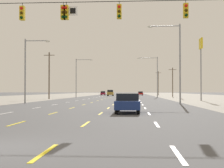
# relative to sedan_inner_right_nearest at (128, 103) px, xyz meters

# --- Properties ---
(ground_plane) EXTENTS (572.00, 572.00, 0.00)m
(ground_plane) POSITION_rel_sedan_inner_right_nearest_xyz_m (-3.70, 50.60, -0.76)
(ground_plane) COLOR #4C4C4F
(lot_apron_left) EXTENTS (28.00, 440.00, 0.01)m
(lot_apron_left) POSITION_rel_sedan_inner_right_nearest_xyz_m (-28.45, 50.60, -0.75)
(lot_apron_left) COLOR gray
(lot_apron_left) RESTS_ON ground
(lot_apron_right) EXTENTS (28.00, 440.00, 0.01)m
(lot_apron_right) POSITION_rel_sedan_inner_right_nearest_xyz_m (21.05, 50.60, -0.75)
(lot_apron_right) COLOR gray
(lot_apron_right) RESTS_ON ground
(lane_markings) EXTENTS (10.64, 227.60, 0.01)m
(lane_markings) POSITION_rel_sedan_inner_right_nearest_xyz_m (-3.70, 89.10, -0.75)
(lane_markings) COLOR white
(lane_markings) RESTS_ON ground
(signal_span_wire) EXTENTS (24.82, 0.53, 8.70)m
(signal_span_wire) POSITION_rel_sedan_inner_right_nearest_xyz_m (-3.70, -3.51, 4.48)
(signal_span_wire) COLOR brown
(signal_span_wire) RESTS_ON ground
(sedan_inner_right_nearest) EXTENTS (1.80, 4.50, 1.46)m
(sedan_inner_right_nearest) POSITION_rel_sedan_inner_right_nearest_xyz_m (0.00, 0.00, 0.00)
(sedan_inner_right_nearest) COLOR navy
(sedan_inner_right_nearest) RESTS_ON ground
(suv_inner_left_near) EXTENTS (1.98, 4.90, 1.98)m
(suv_inner_left_near) POSITION_rel_sedan_inner_right_nearest_xyz_m (-6.99, 82.30, 0.27)
(suv_inner_left_near) COLOR #B28C33
(suv_inner_left_near) RESTS_ON ground
(sedan_far_right_mid) EXTENTS (1.80, 4.50, 1.46)m
(sedan_far_right_mid) POSITION_rel_sedan_inner_right_nearest_xyz_m (3.20, 96.04, 0.00)
(sedan_far_right_mid) COLOR red
(sedan_far_right_mid) RESTS_ON ground
(hatchback_far_left_midfar) EXTENTS (1.72, 3.90, 1.54)m
(hatchback_far_left_midfar) POSITION_rel_sedan_inner_right_nearest_xyz_m (-10.86, 98.19, 0.03)
(hatchback_far_left_midfar) COLOR maroon
(hatchback_far_left_midfar) RESTS_ON ground
(pole_sign_right_row_1) EXTENTS (0.24, 2.07, 10.62)m
(pole_sign_right_row_1) POSITION_rel_sedan_inner_right_nearest_xyz_m (11.96, 31.63, 7.25)
(pole_sign_right_row_1) COLOR gray
(pole_sign_right_row_1) RESTS_ON ground
(pole_sign_right_row_2) EXTENTS (0.24, 1.71, 9.94)m
(pole_sign_right_row_2) POSITION_rel_sedan_inner_right_nearest_xyz_m (11.37, 51.72, 6.32)
(pole_sign_right_row_2) COLOR gray
(pole_sign_right_row_2) RESTS_ON ground
(streetlight_left_row_0) EXTENTS (3.38, 0.26, 8.55)m
(streetlight_left_row_0) POSITION_rel_sedan_inner_right_nearest_xyz_m (-13.51, 17.72, 4.18)
(streetlight_left_row_0) COLOR gray
(streetlight_left_row_0) RESTS_ON ground
(streetlight_right_row_0) EXTENTS (4.22, 0.26, 10.29)m
(streetlight_right_row_0) POSITION_rel_sedan_inner_right_nearest_xyz_m (6.04, 17.72, 5.18)
(streetlight_right_row_0) COLOR gray
(streetlight_right_row_0) RESTS_ON ground
(streetlight_left_row_1) EXTENTS (4.26, 0.26, 9.75)m
(streetlight_left_row_1) POSITION_rel_sedan_inner_right_nearest_xyz_m (-13.42, 56.47, 4.91)
(streetlight_left_row_1) COLOR gray
(streetlight_left_row_1) RESTS_ON ground
(streetlight_right_row_1) EXTENTS (5.03, 0.26, 10.10)m
(streetlight_right_row_1) POSITION_rel_sedan_inner_right_nearest_xyz_m (5.90, 56.47, 5.18)
(streetlight_right_row_1) COLOR gray
(streetlight_right_row_1) RESTS_ON ground
(utility_pole_left_row_1) EXTENTS (2.20, 0.26, 9.51)m
(utility_pole_left_row_1) POSITION_rel_sedan_inner_right_nearest_xyz_m (-16.60, 40.57, 4.20)
(utility_pole_left_row_1) COLOR brown
(utility_pole_left_row_1) RESTS_ON ground
(utility_pole_right_row_2) EXTENTS (2.20, 0.26, 8.34)m
(utility_pole_right_row_2) POSITION_rel_sedan_inner_right_nearest_xyz_m (11.77, 69.58, 3.60)
(utility_pole_right_row_2) COLOR brown
(utility_pole_right_row_2) RESTS_ON ground
(utility_pole_right_row_3) EXTENTS (2.20, 0.26, 9.37)m
(utility_pole_right_row_3) POSITION_rel_sedan_inner_right_nearest_xyz_m (10.32, 103.63, 4.12)
(utility_pole_right_row_3) COLOR brown
(utility_pole_right_row_3) RESTS_ON ground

